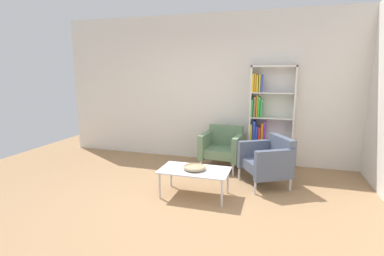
# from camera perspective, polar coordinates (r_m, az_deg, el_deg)

# --- Properties ---
(ground_plane) EXTENTS (8.32, 8.32, 0.00)m
(ground_plane) POSITION_cam_1_polar(r_m,az_deg,el_deg) (3.93, -4.88, -15.98)
(ground_plane) COLOR #9E7751
(plaster_back_panel) EXTENTS (6.40, 0.12, 2.90)m
(plaster_back_panel) POSITION_cam_1_polar(r_m,az_deg,el_deg) (5.86, 3.83, 7.76)
(plaster_back_panel) COLOR silver
(plaster_back_panel) RESTS_ON ground_plane
(bookshelf_tall) EXTENTS (0.80, 0.30, 1.90)m
(bookshelf_tall) POSITION_cam_1_polar(r_m,az_deg,el_deg) (5.56, 14.48, 1.78)
(bookshelf_tall) COLOR silver
(bookshelf_tall) RESTS_ON ground_plane
(coffee_table_low) EXTENTS (1.00, 0.56, 0.40)m
(coffee_table_low) POSITION_cam_1_polar(r_m,az_deg,el_deg) (4.20, 0.50, -8.63)
(coffee_table_low) COLOR silver
(coffee_table_low) RESTS_ON ground_plane
(decorative_bowl) EXTENTS (0.32, 0.32, 0.05)m
(decorative_bowl) POSITION_cam_1_polar(r_m,az_deg,el_deg) (4.18, 0.50, -7.77)
(decorative_bowl) COLOR tan
(decorative_bowl) RESTS_ON coffee_table_low
(armchair_by_bookshelf) EXTENTS (0.77, 0.72, 0.78)m
(armchair_by_bookshelf) POSITION_cam_1_polar(r_m,az_deg,el_deg) (5.42, 6.06, -3.65)
(armchair_by_bookshelf) COLOR slate
(armchair_by_bookshelf) RESTS_ON ground_plane
(armchair_spare_guest) EXTENTS (0.91, 0.93, 0.78)m
(armchair_spare_guest) POSITION_cam_1_polar(r_m,az_deg,el_deg) (4.74, 14.86, -6.11)
(armchair_spare_guest) COLOR #4C566B
(armchair_spare_guest) RESTS_ON ground_plane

